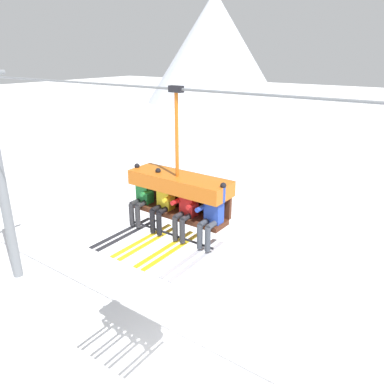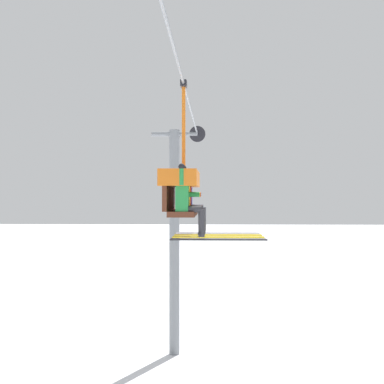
% 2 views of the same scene
% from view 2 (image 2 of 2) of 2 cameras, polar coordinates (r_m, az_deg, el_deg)
% --- Properties ---
extents(lift_tower_far, '(0.36, 1.88, 7.94)m').
position_cam_2_polar(lift_tower_far, '(20.51, -1.67, -4.21)').
color(lift_tower_far, slate).
rests_on(lift_tower_far, ground_plane).
extents(lift_cable, '(19.91, 0.05, 0.05)m').
position_cam_2_polar(lift_cable, '(11.67, -0.75, 10.20)').
color(lift_cable, slate).
extents(chairlift_chair, '(2.18, 0.74, 2.88)m').
position_cam_2_polar(chairlift_chair, '(11.21, -1.19, 0.61)').
color(chairlift_chair, '#512819').
extents(skier_green, '(0.48, 1.70, 1.34)m').
position_cam_2_polar(skier_green, '(10.32, -0.29, -0.88)').
color(skier_green, '#23843D').
extents(skier_yellow, '(0.48, 1.70, 1.34)m').
position_cam_2_polar(skier_yellow, '(10.91, -0.16, -0.85)').
color(skier_yellow, yellow).
extents(skier_red, '(0.46, 1.70, 1.23)m').
position_cam_2_polar(skier_red, '(11.50, -0.01, -0.92)').
color(skier_red, red).
extents(skier_blue, '(0.48, 1.70, 1.34)m').
position_cam_2_polar(skier_blue, '(12.09, 0.07, -0.80)').
color(skier_blue, '#2847B7').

